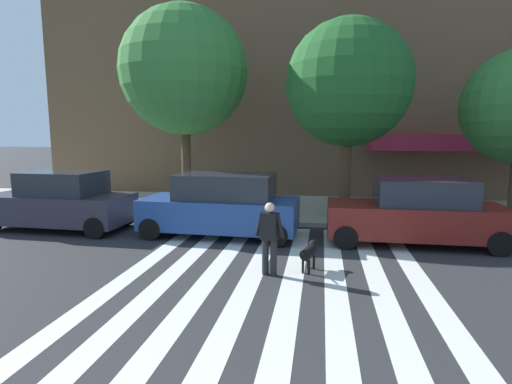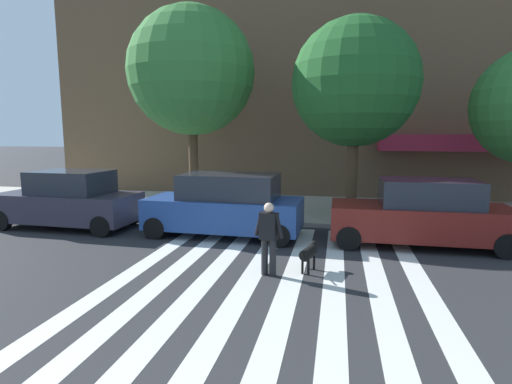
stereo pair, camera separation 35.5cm
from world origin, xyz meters
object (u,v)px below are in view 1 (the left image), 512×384
at_px(pedestrian_dog_walker, 270,235).
at_px(dog_on_leash, 309,252).
at_px(parked_car_behind_first, 221,206).
at_px(parked_car_third_in_line, 416,213).
at_px(street_tree_nearest, 184,71).
at_px(parked_car_near_curb, 61,202).
at_px(street_tree_middle, 348,84).

height_order(pedestrian_dog_walker, dog_on_leash, pedestrian_dog_walker).
relative_size(parked_car_behind_first, parked_car_third_in_line, 0.99).
distance_m(street_tree_nearest, pedestrian_dog_walker, 9.11).
relative_size(parked_car_near_curb, parked_car_behind_first, 0.98).
distance_m(parked_car_third_in_line, pedestrian_dog_walker, 4.96).
relative_size(parked_car_behind_first, street_tree_middle, 0.70).
bearing_deg(street_tree_middle, pedestrian_dog_walker, -108.37).
xyz_separation_m(street_tree_nearest, street_tree_middle, (6.13, -0.85, -0.68)).
relative_size(street_tree_nearest, street_tree_middle, 1.14).
distance_m(parked_car_near_curb, parked_car_behind_first, 5.42).
distance_m(parked_car_behind_first, street_tree_nearest, 6.16).
relative_size(street_tree_middle, dog_on_leash, 7.11).
bearing_deg(parked_car_near_curb, dog_on_leash, -18.66).
height_order(street_tree_middle, pedestrian_dog_walker, street_tree_middle).
distance_m(parked_car_third_in_line, street_tree_middle, 5.05).
distance_m(street_tree_nearest, street_tree_middle, 6.23).
bearing_deg(street_tree_nearest, dog_on_leash, -50.91).
xyz_separation_m(parked_car_near_curb, parked_car_behind_first, (5.42, -0.00, 0.03)).
xyz_separation_m(parked_car_behind_first, street_tree_middle, (3.84, 2.62, 3.87)).
bearing_deg(parked_car_third_in_line, street_tree_middle, 125.21).
relative_size(parked_car_near_curb, street_tree_nearest, 0.60).
height_order(street_tree_nearest, dog_on_leash, street_tree_nearest).
bearing_deg(dog_on_leash, street_tree_nearest, 129.09).
bearing_deg(parked_car_third_in_line, parked_car_near_curb, -179.99).
bearing_deg(dog_on_leash, parked_car_third_in_line, 43.48).
bearing_deg(parked_car_behind_first, pedestrian_dog_walker, -59.40).
height_order(parked_car_near_curb, dog_on_leash, parked_car_near_curb).
height_order(parked_car_behind_first, street_tree_nearest, street_tree_nearest).
height_order(parked_car_third_in_line, pedestrian_dog_walker, parked_car_third_in_line).
xyz_separation_m(parked_car_near_curb, street_tree_middle, (9.26, 2.62, 3.90)).
relative_size(parked_car_third_in_line, street_tree_middle, 0.71).
relative_size(parked_car_near_curb, pedestrian_dog_walker, 2.85).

